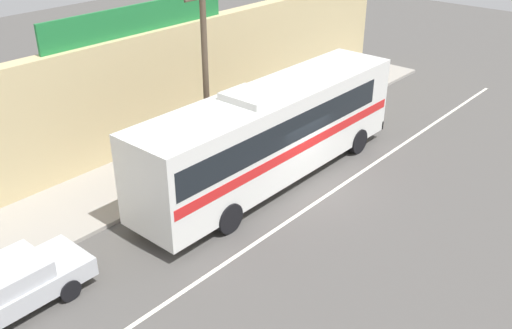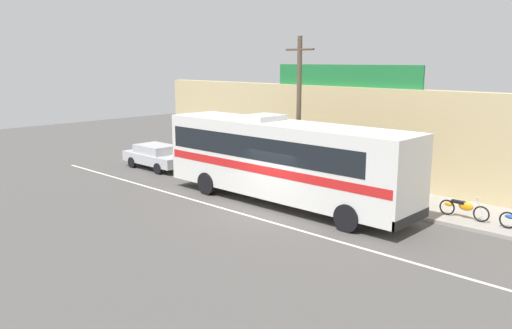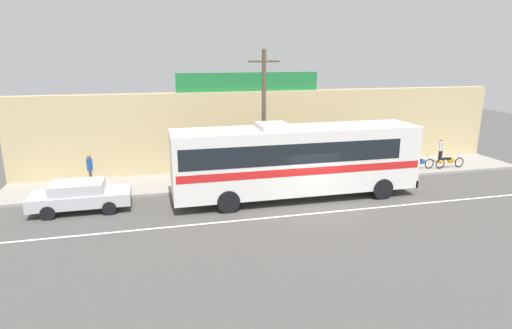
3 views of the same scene
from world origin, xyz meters
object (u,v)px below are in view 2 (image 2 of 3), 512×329
intercity_bus (282,157)px  pedestrian_near_shop (416,182)px  pedestrian_by_curb (202,142)px  motorcycle_red (463,208)px  utility_pole (299,111)px  parked_car (156,156)px

intercity_bus → pedestrian_near_shop: 5.74m
intercity_bus → pedestrian_near_shop: intercity_bus is taller
pedestrian_by_curb → pedestrian_near_shop: bearing=-2.6°
pedestrian_by_curb → pedestrian_near_shop: (14.50, -0.67, -0.07)m
motorcycle_red → intercity_bus: bearing=-156.8°
intercity_bus → pedestrian_near_shop: size_ratio=7.30×
utility_pole → pedestrian_near_shop: 6.20m
motorcycle_red → pedestrian_near_shop: (-2.23, 0.52, 0.53)m
utility_pole → pedestrian_near_shop: size_ratio=4.27×
intercity_bus → pedestrian_by_curb: (-9.98, 4.07, -0.90)m
utility_pole → motorcycle_red: 8.37m
motorcycle_red → pedestrian_by_curb: pedestrian_by_curb is taller
motorcycle_red → pedestrian_by_curb: 16.77m
intercity_bus → parked_car: (-10.03, 0.65, -1.33)m
intercity_bus → motorcycle_red: 7.49m
intercity_bus → utility_pole: 3.04m
motorcycle_red → pedestrian_near_shop: pedestrian_near_shop is taller
intercity_bus → motorcycle_red: bearing=23.2°
pedestrian_near_shop → motorcycle_red: bearing=-13.1°
intercity_bus → motorcycle_red: intercity_bus is taller
utility_pole → pedestrian_near_shop: bearing=11.4°
parked_car → pedestrian_by_curb: bearing=89.2°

